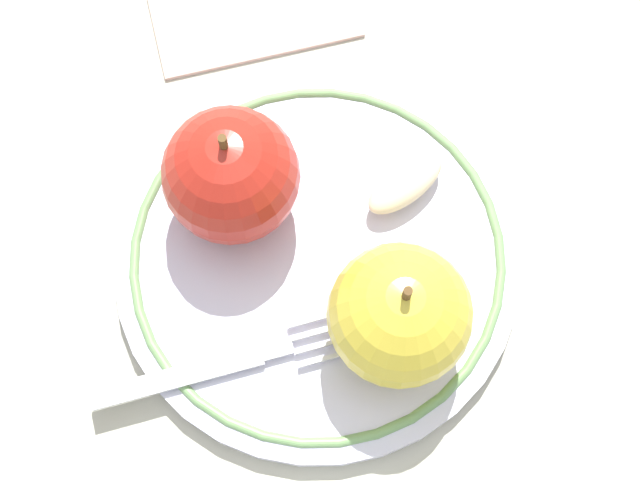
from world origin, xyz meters
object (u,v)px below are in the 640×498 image
object	(u,v)px
apple_slice_front	(405,183)
fork	(238,361)
plate	(320,263)
apple_second_whole	(399,315)
apple_red_whole	(231,175)

from	to	relation	value
apple_slice_front	fork	bearing A→B (deg)	-172.01
plate	fork	bearing A→B (deg)	-156.38
plate	apple_second_whole	world-z (taller)	apple_second_whole
apple_red_whole	apple_second_whole	size ratio (longest dim) A/B	1.00
plate	fork	world-z (taller)	fork
plate	apple_red_whole	size ratio (longest dim) A/B	2.75
apple_red_whole	fork	bearing A→B (deg)	-116.96
apple_slice_front	fork	size ratio (longest dim) A/B	0.30
fork	plate	bearing A→B (deg)	37.26
apple_second_whole	apple_red_whole	bearing A→B (deg)	109.84
plate	fork	size ratio (longest dim) A/B	1.35
plate	apple_red_whole	bearing A→B (deg)	114.42
plate	apple_second_whole	size ratio (longest dim) A/B	2.75
fork	apple_slice_front	bearing A→B (deg)	32.02
apple_slice_front	fork	world-z (taller)	apple_slice_front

